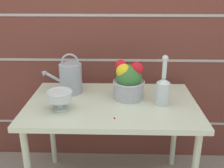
{
  "coord_description": "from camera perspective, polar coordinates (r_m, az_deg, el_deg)",
  "views": [
    {
      "loc": [
        0.05,
        -1.65,
        1.5
      ],
      "look_at": [
        0.0,
        0.04,
        0.86
      ],
      "focal_mm": 42.0,
      "sensor_mm": 36.0,
      "label": 1
    }
  ],
  "objects": [
    {
      "name": "brick_wall",
      "position": [
        2.16,
        0.33,
        10.1
      ],
      "size": [
        3.6,
        0.08,
        2.2
      ],
      "color": "brown",
      "rests_on": "ground_plane"
    },
    {
      "name": "crystal_pedestal_bowl",
      "position": [
        1.71,
        -11.33,
        -2.7
      ],
      "size": [
        0.17,
        0.17,
        0.13
      ],
      "color": "silver",
      "rests_on": "patio_table"
    },
    {
      "name": "patio_table",
      "position": [
        1.85,
        -0.03,
        -6.01
      ],
      "size": [
        1.17,
        0.73,
        0.74
      ],
      "color": "beige",
      "rests_on": "ground_plane"
    },
    {
      "name": "watering_can",
      "position": [
        1.96,
        -9.06,
        1.34
      ],
      "size": [
        0.31,
        0.16,
        0.3
      ],
      "color": "#9EA3A8",
      "rests_on": "patio_table"
    },
    {
      "name": "flower_planter",
      "position": [
        1.84,
        3.6,
        0.63
      ],
      "size": [
        0.23,
        0.23,
        0.28
      ],
      "color": "#ADADB2",
      "rests_on": "patio_table"
    },
    {
      "name": "fallen_petal",
      "position": [
        1.6,
        0.53,
        -7.46
      ],
      "size": [
        0.01,
        0.01,
        0.01
      ],
      "color": "red",
      "rests_on": "patio_table"
    },
    {
      "name": "glass_decanter",
      "position": [
        1.78,
        11.04,
        -1.04
      ],
      "size": [
        0.09,
        0.09,
        0.34
      ],
      "color": "silver",
      "rests_on": "patio_table"
    }
  ]
}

